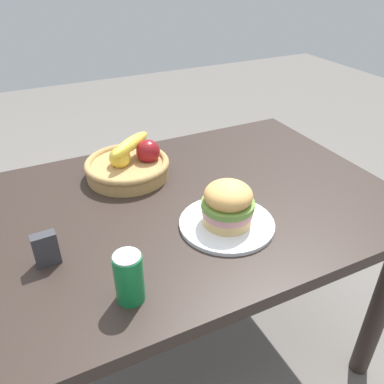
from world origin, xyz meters
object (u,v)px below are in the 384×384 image
Objects in this scene: plate at (227,224)px; soda_can at (129,277)px; napkin_holder at (46,249)px; fruit_basket at (129,165)px; sandwich at (228,204)px.

plate is 0.37m from soda_can.
soda_can is 1.40× the size of napkin_holder.
soda_can is 0.25m from napkin_holder.
soda_can is at bearing -107.97° from fruit_basket.
fruit_basket is at bearing 72.03° from soda_can.
sandwich reaches higher than plate.
napkin_holder is at bearing -133.95° from fruit_basket.
plate is 0.43m from fruit_basket.
sandwich is 0.36m from soda_can.
plate is 0.94× the size of fruit_basket.
napkin_holder reaches higher than plate.
soda_can reaches higher than plate.
napkin_holder is (-0.48, 0.06, -0.03)m from sandwich.
soda_can is 0.43× the size of fruit_basket.
plate is at bearing -63.43° from sandwich.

